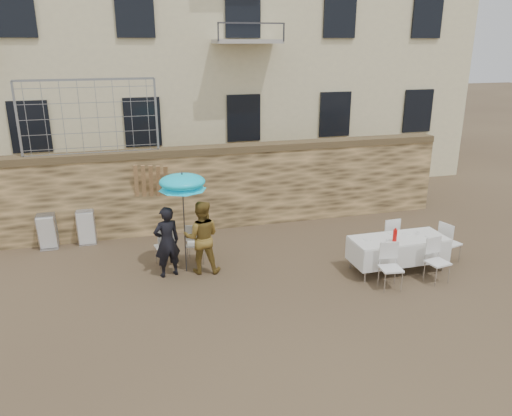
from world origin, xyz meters
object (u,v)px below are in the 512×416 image
object	(u,v)px
table_chair_side	(450,242)
man_suit	(167,242)
couple_chair_right	(196,242)
soda_bottle	(395,236)
table_chair_back	(387,236)
couple_chair_left	(165,246)
chair_stack_left	(48,229)
table_chair_front_left	(391,267)
woman_dress	(202,237)
chair_stack_right	(87,225)
umbrella	(182,185)
table_chair_front_right	(438,261)
banquet_table	(399,240)

from	to	relation	value
table_chair_side	man_suit	bearing A→B (deg)	65.64
couple_chair_right	soda_bottle	distance (m)	4.43
table_chair_back	couple_chair_left	bearing A→B (deg)	-11.38
table_chair_side	couple_chair_left	bearing A→B (deg)	60.86
couple_chair_right	table_chair_side	size ratio (longest dim) A/B	1.00
table_chair_back	chair_stack_left	size ratio (longest dim) A/B	1.04
table_chair_front_left	couple_chair_right	bearing A→B (deg)	154.08
man_suit	woman_dress	distance (m)	0.75
chair_stack_left	chair_stack_right	distance (m)	0.90
couple_chair_left	umbrella	bearing A→B (deg)	121.49
couple_chair_right	chair_stack_left	world-z (taller)	couple_chair_right
man_suit	couple_chair_right	distance (m)	0.94
couple_chair_left	table_chair_front_left	distance (m)	4.94
chair_stack_left	table_chair_front_right	bearing A→B (deg)	-27.95
table_chair_back	table_chair_side	xyz separation A→B (m)	(1.20, -0.70, 0.00)
couple_chair_left	table_chair_front_left	bearing A→B (deg)	140.82
table_chair_front_right	chair_stack_left	xyz separation A→B (m)	(-8.09, 4.29, -0.02)
table_chair_front_left	table_chair_back	size ratio (longest dim) A/B	1.00
umbrella	banquet_table	bearing A→B (deg)	-14.85
couple_chair_left	table_chair_front_right	world-z (taller)	same
woman_dress	table_chair_back	xyz separation A→B (m)	(4.37, -0.30, -0.34)
banquet_table	chair_stack_left	xyz separation A→B (m)	(-7.59, 3.54, -0.27)
woman_dress	table_chair_side	size ratio (longest dim) A/B	1.70
man_suit	table_chair_side	xyz separation A→B (m)	(6.32, -1.00, -0.31)
man_suit	woman_dress	size ratio (longest dim) A/B	0.97
umbrella	table_chair_side	distance (m)	6.21
table_chair_front_right	chair_stack_left	bearing A→B (deg)	143.45
man_suit	banquet_table	size ratio (longest dim) A/B	0.75
soda_bottle	umbrella	bearing A→B (deg)	162.66
umbrella	table_chair_side	bearing A→B (deg)	-10.52
woman_dress	chair_stack_left	size ratio (longest dim) A/B	1.78
umbrella	table_chair_side	size ratio (longest dim) A/B	2.20
woman_dress	couple_chair_left	bearing A→B (deg)	-23.07
couple_chair_left	table_chair_back	xyz separation A→B (m)	(5.12, -0.85, 0.00)
table_chair_front_right	table_chair_back	xyz separation A→B (m)	(-0.30, 1.55, 0.00)
couple_chair_right	table_chair_back	size ratio (longest dim) A/B	1.00
woman_dress	chair_stack_right	world-z (taller)	woman_dress
umbrella	couple_chair_right	distance (m)	1.61
table_chair_front_left	man_suit	bearing A→B (deg)	164.43
banquet_table	table_chair_front_right	distance (m)	0.94
chair_stack_right	banquet_table	bearing A→B (deg)	-27.90
woman_dress	banquet_table	size ratio (longest dim) A/B	0.78
soda_bottle	chair_stack_right	distance (m)	7.48
woman_dress	table_chair_front_right	xyz separation A→B (m)	(4.67, -1.85, -0.34)
couple_chair_left	couple_chair_right	distance (m)	0.70
table_chair_front_left	chair_stack_right	size ratio (longest dim) A/B	1.04
table_chair_front_left	chair_stack_left	size ratio (longest dim) A/B	1.04
banquet_table	chair_stack_right	bearing A→B (deg)	152.10
man_suit	table_chair_back	xyz separation A→B (m)	(5.12, -0.30, -0.31)
umbrella	table_chair_front_left	world-z (taller)	umbrella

